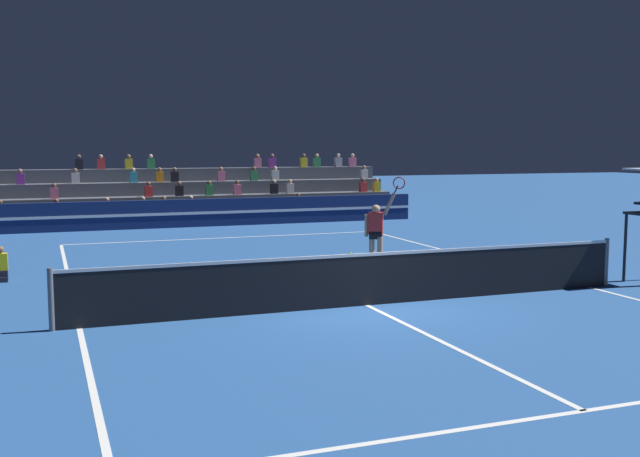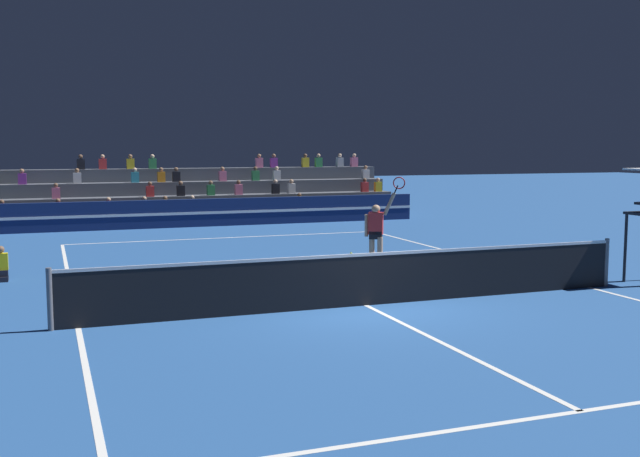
% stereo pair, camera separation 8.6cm
% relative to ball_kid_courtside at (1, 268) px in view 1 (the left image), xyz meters
% --- Properties ---
extents(ground_plane, '(120.00, 120.00, 0.00)m').
position_rel_ball_kid_courtside_xyz_m(ground_plane, '(6.99, -5.45, -0.33)').
color(ground_plane, '#285699').
extents(court_lines, '(11.10, 23.90, 0.01)m').
position_rel_ball_kid_courtside_xyz_m(court_lines, '(6.99, -5.45, -0.33)').
color(court_lines, white).
rests_on(court_lines, ground).
extents(tennis_net, '(12.00, 0.10, 1.10)m').
position_rel_ball_kid_courtside_xyz_m(tennis_net, '(6.99, -5.45, 0.21)').
color(tennis_net, slate).
rests_on(tennis_net, ground).
extents(sponsor_banner_wall, '(18.00, 0.26, 1.10)m').
position_rel_ball_kid_courtside_xyz_m(sponsor_banner_wall, '(6.99, 10.41, 0.22)').
color(sponsor_banner_wall, navy).
rests_on(sponsor_banner_wall, ground).
extents(bleacher_stand, '(18.00, 3.80, 2.83)m').
position_rel_ball_kid_courtside_xyz_m(bleacher_stand, '(6.99, 13.58, 0.51)').
color(bleacher_stand, '#4C515B').
rests_on(bleacher_stand, ground).
extents(ball_kid_courtside, '(0.30, 0.36, 0.84)m').
position_rel_ball_kid_courtside_xyz_m(ball_kid_courtside, '(0.00, 0.00, 0.00)').
color(ball_kid_courtside, black).
rests_on(ball_kid_courtside, ground).
extents(tennis_player, '(0.92, 0.67, 2.47)m').
position_rel_ball_kid_courtside_xyz_m(tennis_player, '(8.87, -1.83, 0.66)').
color(tennis_player, tan).
rests_on(tennis_player, ground).
extents(tennis_ball, '(0.07, 0.07, 0.07)m').
position_rel_ball_kid_courtside_xyz_m(tennis_ball, '(9.45, 1.23, -0.30)').
color(tennis_ball, '#C6DB33').
rests_on(tennis_ball, ground).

